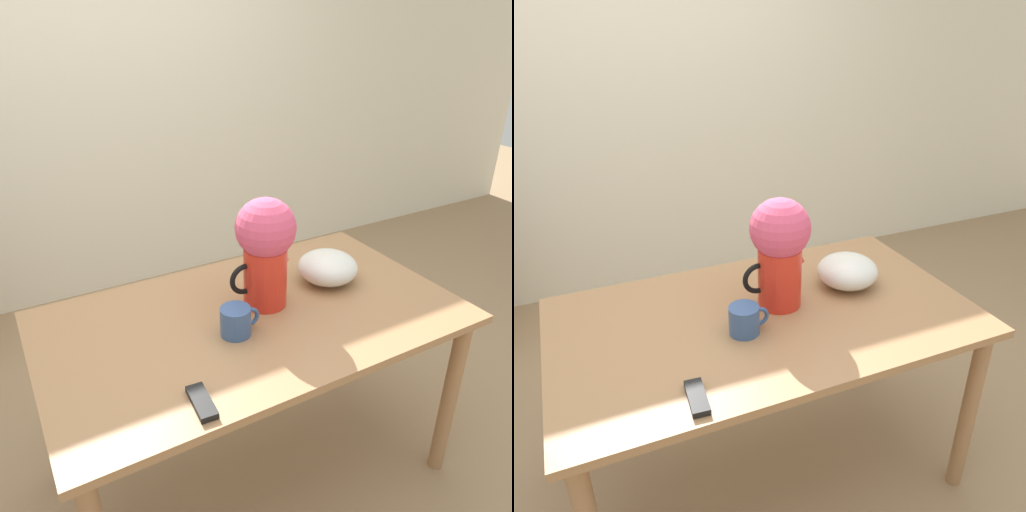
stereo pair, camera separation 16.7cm
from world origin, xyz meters
TOP-DOWN VIEW (x-y plane):
  - ground_plane at (0.00, 0.00)m, footprint 12.00×12.00m
  - wall_back at (0.00, 1.76)m, footprint 8.00×0.05m
  - table at (0.09, -0.10)m, footprint 1.49×0.87m
  - flower_vase at (0.17, -0.06)m, footprint 0.25×0.22m
  - coffee_mug at (-0.01, -0.18)m, footprint 0.14×0.10m
  - white_bowl at (0.47, -0.03)m, footprint 0.24×0.24m
  - remote_control at (-0.25, -0.43)m, footprint 0.06×0.14m

SIDE VIEW (x-z plane):
  - ground_plane at x=0.00m, z-range 0.00..0.00m
  - table at x=0.09m, z-range 0.29..1.06m
  - remote_control at x=-0.25m, z-range 0.77..0.79m
  - coffee_mug at x=-0.01m, z-range 0.77..0.87m
  - white_bowl at x=0.47m, z-range 0.77..0.90m
  - flower_vase at x=0.17m, z-range 0.80..1.22m
  - wall_back at x=0.00m, z-range 0.00..2.60m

